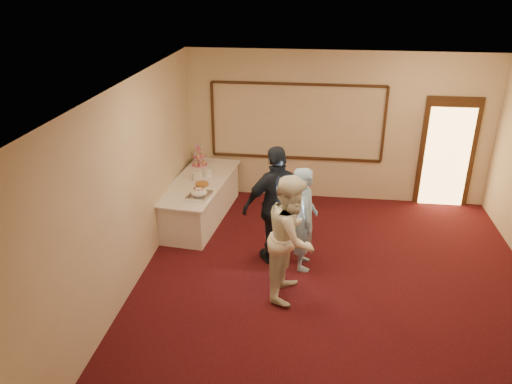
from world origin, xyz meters
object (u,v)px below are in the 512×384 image
Objects in this scene: plate_stack_a at (198,176)px; guest at (277,206)px; pavlova_tray at (199,194)px; woman at (292,237)px; buffet_table at (200,199)px; man at (304,219)px; tart at (202,184)px; plate_stack_b at (207,172)px; cupcake_stand at (199,157)px.

guest is at bearing -39.43° from plate_stack_a.
pavlova_tray is 2.23m from woman.
buffet_table is 4.91× the size of pavlova_tray.
man is 0.87× the size of guest.
tart reaches higher than buffet_table.
plate_stack_a is 0.10× the size of guest.
tart is 1.83m from guest.
pavlova_tray is (0.18, -0.73, 0.46)m from buffet_table.
woman is at bearing -49.53° from plate_stack_a.
plate_stack_a is (-0.21, 0.75, 0.01)m from pavlova_tray.
man is (1.83, -0.71, -0.00)m from pavlova_tray.
guest is (1.58, -1.30, 0.59)m from buffet_table.
pavlova_tray is 1.01m from plate_stack_b.
guest reaches higher than plate_stack_b.
tart is at bearing -88.60° from plate_stack_b.
guest is at bearing -50.30° from cupcake_stand.
pavlova_tray is at bearing -76.46° from buffet_table.
cupcake_stand is 0.25× the size of woman.
man is at bearing -32.66° from tart.
pavlova_tray reaches higher than plate_stack_a.
pavlova_tray is 1.12× the size of cupcake_stand.
man reaches higher than pavlova_tray.
buffet_table is at bearing -109.11° from plate_stack_b.
plate_stack_a is 2.91m from woman.
plate_stack_a is 0.72× the size of tart.
plate_stack_a is 2.08m from guest.
buffet_table is at bearing 103.54° from pavlova_tray.
woman reaches higher than tart.
woman is at bearing -41.01° from pavlova_tray.
plate_stack_a is 2.51m from man.
cupcake_stand is 0.62m from plate_stack_b.
buffet_table is 2.51m from man.
cupcake_stand reaches higher than buffet_table.
plate_stack_a reaches higher than buffet_table.
plate_stack_a reaches higher than plate_stack_b.
tart is at bearing -60.27° from plate_stack_a.
guest reaches higher than plate_stack_a.
guest reaches higher than tart.
woman is (1.75, -1.97, 0.13)m from tart.
cupcake_stand is 3.15m from man.
cupcake_stand is 0.27× the size of man.
pavlova_tray is 0.78m from plate_stack_a.
woman is at bearing -55.88° from cupcake_stand.
man is 0.47m from guest.
plate_stack_b is 0.50m from tart.
man is at bearing -45.86° from cupcake_stand.
plate_stack_b is at bearing -62.92° from cupcake_stand.
guest is at bearing -36.32° from tart.
woman reaches higher than plate_stack_a.
guest is (1.47, -1.08, 0.18)m from tart.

